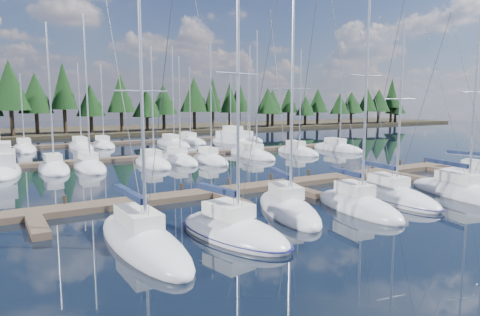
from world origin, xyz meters
TOP-DOWN VIEW (x-y plane):
  - ground at (0.00, 30.00)m, footprint 260.00×260.00m
  - far_shore at (0.00, 90.00)m, footprint 220.00×30.00m
  - main_dock at (0.00, 17.36)m, footprint 44.00×6.13m
  - back_docks at (0.00, 49.58)m, footprint 50.00×21.80m
  - front_sailboat_0 at (-14.03, 9.66)m, footprint 2.83×10.04m
  - front_sailboat_1 at (-9.61, 8.72)m, footprint 4.50×8.17m
  - front_sailboat_2 at (-4.37, 11.03)m, footprint 5.07×8.85m
  - front_sailboat_3 at (-0.18, 9.29)m, footprint 3.65×8.08m
  - front_sailboat_4 at (4.02, 10.15)m, footprint 4.25×9.25m
  - front_sailboat_5 at (9.24, 8.19)m, footprint 4.79×10.16m
  - back_sailboat_rows at (0.34, 45.23)m, footprint 48.48×32.65m
  - motor_yacht_left at (-18.85, 36.98)m, footprint 3.84×10.07m
  - motor_yacht_right at (15.21, 52.19)m, footprint 5.04×9.72m
  - tree_line at (-1.48, 80.22)m, footprint 183.03×12.01m

SIDE VIEW (x-z plane):
  - ground at x=0.00m, z-range 0.00..0.00m
  - back_docks at x=0.00m, z-range 0.00..0.40m
  - main_dock at x=0.00m, z-range -0.25..0.65m
  - back_sailboat_rows at x=0.34m, z-range -7.74..8.27m
  - front_sailboat_4 at x=4.02m, z-range -6.07..6.62m
  - front_sailboat_0 at x=-14.03m, z-range -6.33..6.89m
  - front_sailboat_5 at x=9.24m, z-range -6.49..7.06m
  - front_sailboat_1 at x=-9.61m, z-range -7.11..7.69m
  - front_sailboat_2 at x=-4.37m, z-range -6.57..7.16m
  - far_shore at x=0.00m, z-range 0.00..0.60m
  - front_sailboat_3 at x=-0.18m, z-range -7.28..7.91m
  - motor_yacht_right at x=15.21m, z-range -1.81..2.83m
  - motor_yacht_left at x=-18.85m, z-range -1.94..3.02m
  - tree_line at x=-1.48m, z-range 0.34..14.26m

